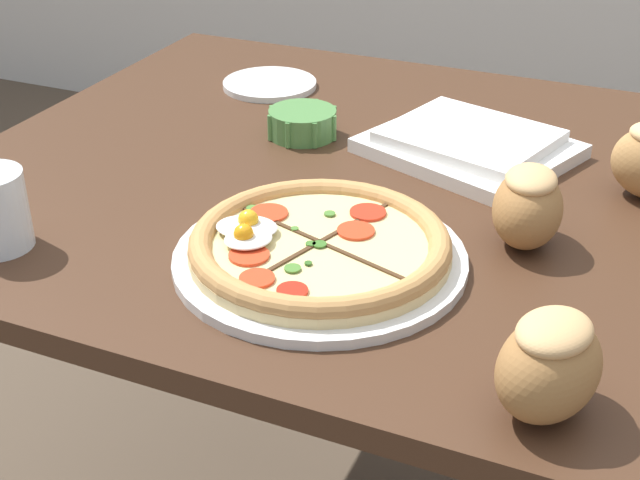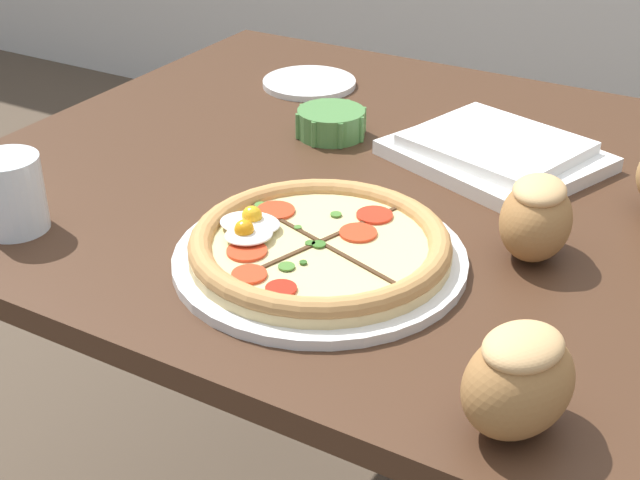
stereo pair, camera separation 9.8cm
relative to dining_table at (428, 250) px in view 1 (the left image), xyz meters
The scene contains 7 objects.
dining_table is the anchor object (origin of this frame).
pizza 0.27m from the dining_table, 103.46° to the right, with size 0.33×0.33×0.05m.
ramekin_bowl 0.27m from the dining_table, 159.58° to the left, with size 0.11×0.11×0.04m.
napkin_folded 0.16m from the dining_table, 81.50° to the left, with size 0.32×0.30×0.04m.
bread_piece_near 0.23m from the dining_table, 36.31° to the right, with size 0.09×0.12×0.10m.
bread_piece_far 0.47m from the dining_table, 60.50° to the right, with size 0.11×0.13×0.10m.
side_saucer 0.45m from the dining_table, 145.19° to the left, with size 0.16×0.16×0.01m.
Camera 1 is at (0.28, -1.02, 1.26)m, focal length 50.00 mm.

